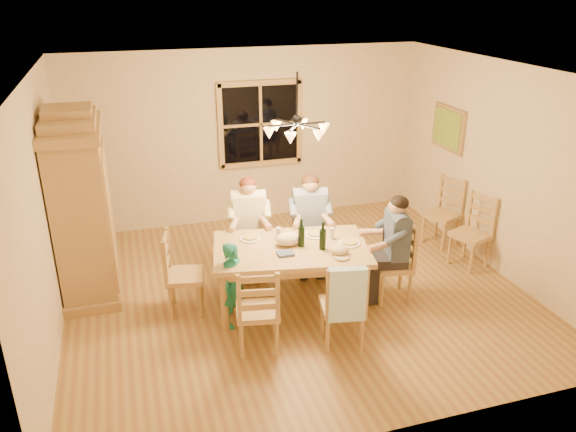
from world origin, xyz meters
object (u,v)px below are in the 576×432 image
object	(u,v)px
chair_near_left	(258,323)
adult_plaid_man	(310,212)
adult_woman	(249,214)
child	(234,285)
wine_bottle_a	(301,233)
wine_bottle_b	(323,236)
armoire	(83,210)
chair_end_left	(186,287)
chair_spare_front	(469,245)
chair_end_right	(392,276)
chair_spare_back	(441,225)
chandelier	(297,129)
adult_slate_man	(395,235)
chair_far_left	(250,252)
dining_table	(291,255)
chair_far_right	(309,249)
chair_near_right	(342,318)

from	to	relation	value
chair_near_left	adult_plaid_man	distance (m)	1.93
adult_woman	child	size ratio (longest dim) A/B	0.87
wine_bottle_a	wine_bottle_b	xyz separation A→B (m)	(0.21, -0.15, 0.00)
armoire	chair_end_left	xyz separation A→B (m)	(1.06, -0.88, -0.75)
armoire	wine_bottle_a	distance (m)	2.65
chair_end_left	adult_woman	bearing A→B (deg)	136.74
adult_woman	wine_bottle_b	world-z (taller)	adult_woman
chair_spare_front	chair_end_right	bearing A→B (deg)	88.63
wine_bottle_b	adult_woman	bearing A→B (deg)	119.90
chair_near_left	chair_spare_back	xyz separation A→B (m)	(3.19, 1.71, 0.00)
wine_bottle_a	chair_spare_back	size ratio (longest dim) A/B	0.33
armoire	chair_near_left	xyz separation A→B (m)	(1.69, -1.85, -0.75)
chandelier	adult_slate_man	world-z (taller)	chandelier
chair_spare_front	chair_far_left	bearing A→B (deg)	56.96
chair_near_left	chair_end_right	distance (m)	1.87
dining_table	wine_bottle_a	xyz separation A→B (m)	(0.12, -0.01, 0.27)
chair_far_left	wine_bottle_b	xyz separation A→B (m)	(0.61, -1.06, 0.62)
chair_end_left	child	bearing A→B (deg)	57.37
chair_near_left	wine_bottle_a	size ratio (longest dim) A/B	3.00
chair_end_right	adult_plaid_man	distance (m)	1.33
chair_end_right	chair_spare_back	size ratio (longest dim) A/B	1.00
adult_plaid_man	wine_bottle_b	xyz separation A→B (m)	(-0.16, -0.92, 0.08)
child	chair_end_right	bearing A→B (deg)	-39.73
chair_far_left	chair_end_left	bearing A→B (deg)	46.74
chandelier	chair_far_right	distance (m)	1.88
chair_far_left	wine_bottle_b	size ratio (longest dim) A/B	3.00
adult_plaid_man	chair_spare_back	distance (m)	2.18
dining_table	chair_near_left	distance (m)	1.01
chair_far_right	chair_spare_front	size ratio (longest dim) A/B	1.00
chair_near_right	wine_bottle_a	xyz separation A→B (m)	(-0.16, 0.89, 0.62)
chair_near_right	adult_plaid_man	xyz separation A→B (m)	(0.21, 1.67, 0.54)
chair_far_left	chair_spare_back	world-z (taller)	same
armoire	child	xyz separation A→B (m)	(1.55, -1.33, -0.56)
chandelier	wine_bottle_b	bearing A→B (deg)	-66.82
adult_plaid_man	wine_bottle_a	size ratio (longest dim) A/B	2.65
dining_table	adult_plaid_man	bearing A→B (deg)	57.17
adult_woman	wine_bottle_b	size ratio (longest dim) A/B	2.65
chair_spare_front	chandelier	bearing A→B (deg)	69.47
chair_end_right	adult_plaid_man	bearing A→B (deg)	46.64
wine_bottle_a	adult_slate_man	bearing A→B (deg)	-10.99
dining_table	chair_spare_back	bearing A→B (deg)	20.50
armoire	chair_spare_front	xyz separation A→B (m)	(4.87, -0.85, -0.75)
armoire	chair_near_left	size ratio (longest dim) A/B	2.32
chair_end_left	adult_plaid_man	size ratio (longest dim) A/B	1.13
armoire	chair_near_right	size ratio (longest dim) A/B	2.32
dining_table	adult_plaid_man	xyz separation A→B (m)	(0.49, 0.76, 0.18)
chair_spare_back	wine_bottle_b	bearing A→B (deg)	92.86
armoire	chair_far_right	bearing A→B (deg)	-7.05
wine_bottle_a	chair_spare_back	distance (m)	2.74
chair_near_right	chair_end_right	distance (m)	1.15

